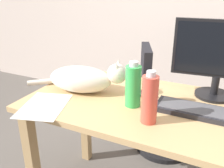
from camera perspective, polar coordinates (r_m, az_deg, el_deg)
desk at (r=1.35m, az=8.79°, el=-9.09°), size 1.31×0.70×0.76m
office_chair at (r=2.09m, az=11.06°, el=-5.46°), size 0.51×0.49×0.89m
monitor at (r=1.40m, az=23.68°, el=5.81°), size 0.48×0.20×0.41m
keyboard at (r=1.25m, az=20.17°, el=-5.99°), size 0.44×0.15×0.03m
cat at (r=1.40m, az=-6.44°, el=1.29°), size 0.60×0.26×0.20m
computer_mouse at (r=1.36m, az=7.56°, el=-2.21°), size 0.11×0.06×0.04m
paper_sheet at (r=1.31m, az=-15.39°, el=-4.85°), size 0.29×0.34×0.00m
water_bottle at (r=1.08m, az=8.68°, el=-3.45°), size 0.07×0.07×0.24m
spray_bottle at (r=1.23m, az=4.90°, el=-0.38°), size 0.08×0.08×0.23m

